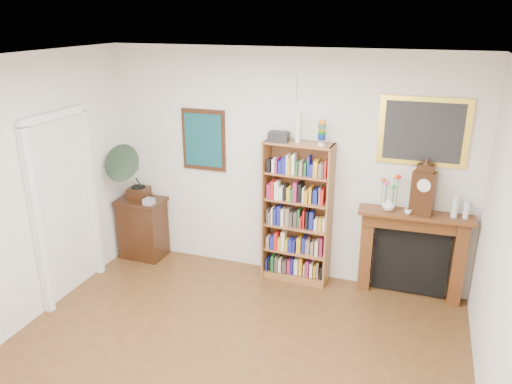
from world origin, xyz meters
TOP-DOWN VIEW (x-y plane):
  - room at (0.00, 0.00)m, footprint 4.51×5.01m
  - door_casing at (-2.21, 1.20)m, footprint 0.08×1.02m
  - teal_poster at (-1.05, 2.48)m, footprint 0.58×0.04m
  - small_picture at (0.00, 2.48)m, footprint 0.26×0.04m
  - gilt_painting at (1.55, 2.48)m, footprint 0.95×0.04m
  - bookshelf at (0.22, 2.34)m, footprint 0.82×0.33m
  - side_cabinet at (-1.90, 2.26)m, footprint 0.61×0.45m
  - fireplace at (1.57, 2.41)m, footprint 1.27×0.35m
  - gramophone at (-1.94, 2.17)m, footprint 0.49×0.61m
  - cd_stack at (-1.69, 2.13)m, footprint 0.13×0.13m
  - mantel_clock at (1.62, 2.34)m, footprint 0.27×0.19m
  - flower_vase at (1.27, 2.34)m, footprint 0.19×0.19m
  - teacup at (1.49, 2.29)m, footprint 0.10×0.10m
  - bottle_left at (1.97, 2.36)m, footprint 0.07×0.07m
  - bottle_right at (2.08, 2.37)m, footprint 0.06×0.06m

SIDE VIEW (x-z plane):
  - side_cabinet at x=-1.90m, z-range 0.00..0.83m
  - fireplace at x=1.57m, z-range 0.09..1.15m
  - cd_stack at x=-1.69m, z-range 0.83..0.91m
  - bookshelf at x=0.22m, z-range -0.03..1.99m
  - teacup at x=1.49m, z-range 1.06..1.12m
  - flower_vase at x=1.27m, z-range 1.06..1.21m
  - bottle_right at x=2.08m, z-range 1.06..1.26m
  - bottle_left at x=1.97m, z-range 1.06..1.30m
  - door_casing at x=-2.21m, z-range 0.18..2.35m
  - gramophone at x=-1.94m, z-range 0.88..1.67m
  - mantel_clock at x=1.62m, z-range 1.05..1.62m
  - room at x=0.00m, z-range -0.01..2.81m
  - teal_poster at x=-1.05m, z-range 1.26..2.04m
  - gilt_painting at x=1.55m, z-range 1.58..2.33m
  - small_picture at x=0.00m, z-range 2.20..2.50m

